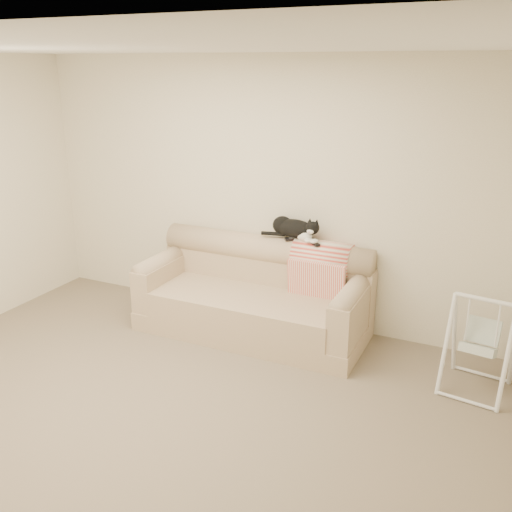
{
  "coord_description": "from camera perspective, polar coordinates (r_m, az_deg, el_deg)",
  "views": [
    {
      "loc": [
        2.26,
        -3.03,
        2.51
      ],
      "look_at": [
        0.25,
        1.27,
        0.9
      ],
      "focal_mm": 40.0,
      "sensor_mm": 36.0,
      "label": 1
    }
  ],
  "objects": [
    {
      "name": "sofa",
      "position": [
        5.56,
        -0.1,
        -4.06
      ],
      "size": [
        2.2,
        0.93,
        0.9
      ],
      "color": "tan",
      "rests_on": "ground"
    },
    {
      "name": "tuxedo_cat",
      "position": [
        5.46,
        3.88,
        2.76
      ],
      "size": [
        0.6,
        0.28,
        0.24
      ],
      "color": "black",
      "rests_on": "sofa"
    },
    {
      "name": "remote_b",
      "position": [
        5.36,
        5.77,
        1.3
      ],
      "size": [
        0.16,
        0.15,
        0.02
      ],
      "color": "black",
      "rests_on": "sofa"
    },
    {
      "name": "baby_swing",
      "position": [
        4.89,
        21.46,
        -8.2
      ],
      "size": [
        0.56,
        0.58,
        0.81
      ],
      "color": "white",
      "rests_on": "ground"
    },
    {
      "name": "remote_a",
      "position": [
        5.48,
        3.83,
        1.75
      ],
      "size": [
        0.18,
        0.15,
        0.03
      ],
      "color": "black",
      "rests_on": "sofa"
    },
    {
      "name": "throw_blanket",
      "position": [
        5.42,
        6.6,
        -0.57
      ],
      "size": [
        0.56,
        0.38,
        0.58
      ],
      "color": "#D94336",
      "rests_on": "sofa"
    },
    {
      "name": "ground_plane",
      "position": [
        4.53,
        -10.06,
        -15.15
      ],
      "size": [
        5.0,
        5.0,
        0.0
      ],
      "primitive_type": "plane",
      "color": "#746754",
      "rests_on": "ground"
    },
    {
      "name": "room_shell",
      "position": [
        3.9,
        -11.32,
        3.84
      ],
      "size": [
        5.04,
        4.04,
        2.6
      ],
      "color": "beige",
      "rests_on": "ground"
    }
  ]
}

